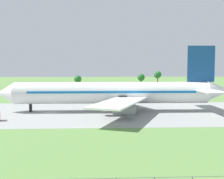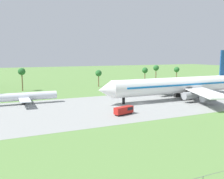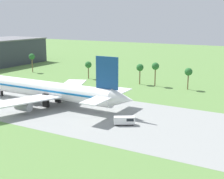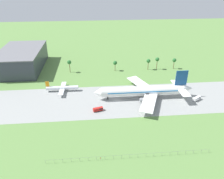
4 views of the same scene
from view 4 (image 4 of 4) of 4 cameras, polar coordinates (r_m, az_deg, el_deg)
The scene contains 10 objects.
ground_plane at distance 154.60m, azimuth 1.32°, elevation -2.78°, with size 600.00×600.00×0.00m, color #5B8442.
taxiway_strip at distance 154.59m, azimuth 1.32°, elevation -2.78°, with size 320.00×44.00×0.02m.
jet_airliner at distance 156.74m, azimuth 8.56°, elevation -0.30°, with size 71.95×55.35×20.01m.
regional_aircraft at distance 169.19m, azimuth -12.88°, elevation 0.42°, with size 24.10×21.61×8.42m.
baggage_tug at distance 164.94m, azimuth 21.32°, elevation -2.19°, with size 6.53×5.05×2.71m.
catering_van at distance 142.42m, azimuth -3.60°, elevation -5.16°, with size 6.76×3.71×2.45m.
perimeter_fence at distance 110.39m, azimuth 4.64°, elevation -16.81°, with size 80.10×0.10×2.10m.
no_stopping_sign at distance 109.36m, azimuth -3.03°, elevation -17.57°, with size 0.44×0.08×1.68m.
terminal_building at distance 220.82m, azimuth -22.48°, elevation 7.35°, with size 36.72×61.20×18.07m.
palm_tree_row at distance 201.22m, azimuth 5.60°, elevation 7.34°, with size 99.76×3.60×11.58m.
Camera 4 is at (-15.60, -131.93, 79.06)m, focal length 35.00 mm.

